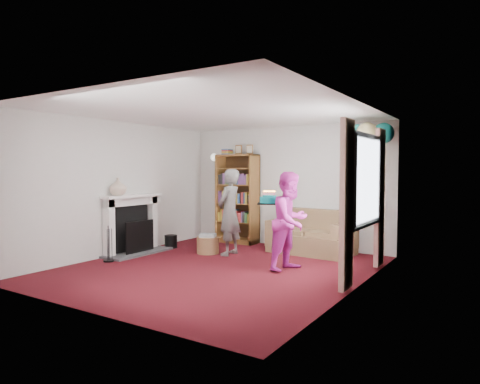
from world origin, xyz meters
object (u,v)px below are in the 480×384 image
Objects in this scene: person_magenta at (291,221)px; birthday_cake at (269,200)px; bookcase at (238,199)px; person_striped at (229,212)px; sofa at (313,236)px.

birthday_cake is (-0.47, 0.15, 0.31)m from person_magenta.
bookcase is 1.40m from person_striped.
sofa is 1.59m from person_magenta.
person_striped is 1.11m from birthday_cake.
person_magenta is at bearing 68.81° from person_striped.
bookcase is 2.28m from birthday_cake.
birthday_cake is at bearing -94.84° from sofa.
person_magenta is 0.58m from birthday_cake.
birthday_cake is (-0.22, -1.35, 0.78)m from sofa.
person_magenta is 4.16× the size of birthday_cake.
sofa is at bearing 21.01° from person_magenta.
bookcase is at bearing 177.04° from sofa.
birthday_cake reaches higher than sofa.
bookcase reaches higher than birthday_cake.
bookcase is 1.97m from sofa.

